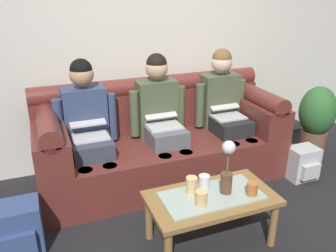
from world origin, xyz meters
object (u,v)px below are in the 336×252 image
Objects in this scene: person_left at (88,124)px; flower_vase at (227,168)px; coffee_table at (211,202)px; cup_near_left at (204,182)px; backpack_right at (303,164)px; person_middle at (160,114)px; cup_far_left at (192,185)px; person_right at (224,106)px; backpack_left at (19,229)px; cup_far_center at (252,189)px; couch at (161,142)px; cup_near_right at (201,198)px; potted_plant at (317,117)px.

flower_vase is (0.80, -1.06, -0.05)m from person_left.
coffee_table is 9.30× the size of cup_near_left.
backpack_right is at bearing -15.89° from person_left.
person_middle is 1.01m from cup_far_left.
backpack_right is at bearing -43.15° from person_right.
backpack_left is at bearing 164.88° from cup_far_left.
person_left is at bearing 125.57° from cup_near_left.
person_right is 1.25m from cup_far_center.
person_middle is 1.10m from coffee_table.
person_middle is at bearing 89.57° from cup_near_left.
person_right reaches higher than backpack_left.
couch is 0.96m from cup_near_left.
person_middle is at bearing 90.00° from coffee_table.
person_right is 13.04× the size of cup_far_center.
person_left is 1.33m from flower_vase.
backpack_left is (-1.58, 0.50, -0.27)m from cup_far_center.
cup_near_right is (-0.13, -1.14, -0.20)m from person_middle.
coffee_table is at bearing 33.75° from cup_near_right.
coffee_table is 1.39m from backpack_right.
person_left reaches higher than cup_far_left.
potted_plant is (1.93, 0.85, -0.04)m from cup_far_left.
cup_near_left reaches higher than backpack_right.
couch is 7.06× the size of backpack_right.
flower_vase is at bearing -43.87° from cup_near_left.
cup_near_left is at bearing 58.29° from cup_near_right.
couch is 5.71× the size of flower_vase.
person_left reaches higher than flower_vase.
person_left is at bearing 123.01° from coffee_table.
backpack_right is at bearing -140.49° from potted_plant.
backpack_left is (-0.63, -0.66, -0.47)m from person_left.
backpack_left is (-1.31, -0.66, -0.47)m from person_middle.
cup_near_right is at bearing -22.06° from backpack_left.
cup_near_left is at bearing -126.14° from person_right.
person_left is 3.16× the size of backpack_left.
person_middle is 1.07m from flower_vase.
cup_far_left is (-0.23, 0.08, -0.14)m from flower_vase.
person_middle reaches higher than potted_plant.
backpack_right is (1.41, 0.58, -0.30)m from cup_near_right.
cup_near_left is 0.30× the size of backpack_right.
cup_far_left is at bearing -97.17° from couch.
cup_near_right is (-0.13, -0.08, 0.12)m from coffee_table.
person_middle is at bearing 82.80° from cup_far_left.
person_left is at bearing 46.38° from backpack_left.
backpack_left is at bearing -153.23° from couch.
potted_plant reaches higher than cup_near_right.
cup_near_right reaches higher than coffee_table.
potted_plant is (1.82, 0.82, -0.03)m from cup_near_left.
cup_near_right is 0.39m from cup_far_center.
person_left is at bearing 116.22° from cup_near_right.
coffee_table is at bearing -90.00° from couch.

